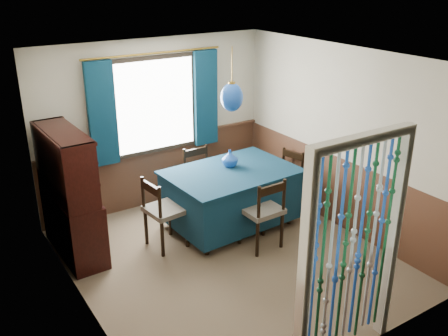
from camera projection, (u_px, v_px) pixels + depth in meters
floor at (229, 258)px, 6.27m from camera, size 4.00×4.00×0.00m
ceiling at (230, 58)px, 5.34m from camera, size 4.00×4.00×0.00m
wall_back at (155, 124)px, 7.36m from camera, size 3.60×0.00×3.60m
wall_front at (359, 240)px, 4.25m from camera, size 3.60×0.00×3.60m
wall_left at (77, 203)px, 4.90m from camera, size 0.00×4.00×4.00m
wall_right at (341, 139)px, 6.71m from camera, size 0.00×4.00×4.00m
wainscot_back at (158, 171)px, 7.63m from camera, size 3.60×0.00×3.60m
wainscot_front at (349, 311)px, 4.54m from camera, size 3.60×0.00×3.60m
wainscot_left at (86, 268)px, 5.19m from camera, size 0.00×4.00×4.00m
wainscot_right at (335, 190)px, 6.99m from camera, size 0.00×4.00×4.00m
window at (155, 105)px, 7.21m from camera, size 1.32×0.12×1.42m
doorway at (351, 257)px, 4.37m from camera, size 1.16×0.12×2.18m
dining_table at (231, 195)px, 6.91m from camera, size 1.79×1.28×0.84m
chair_near at (263, 211)px, 6.36m from camera, size 0.49×0.47×0.97m
chair_far at (201, 177)px, 7.45m from camera, size 0.46×0.44×0.92m
chair_left at (163, 211)px, 6.37m from camera, size 0.50×0.52×0.96m
chair_right at (286, 178)px, 7.50m from camera, size 0.50×0.51×0.87m
sideboard at (71, 212)px, 6.21m from camera, size 0.46×1.26×1.63m
pendant_lamp at (232, 97)px, 6.39m from camera, size 0.30×0.30×0.83m
vase_table at (230, 159)px, 6.88m from camera, size 0.23×0.23×0.22m
bowl_shelf at (76, 174)px, 5.86m from camera, size 0.27×0.27×0.05m
vase_sideboard at (67, 179)px, 6.29m from camera, size 0.23×0.23×0.21m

